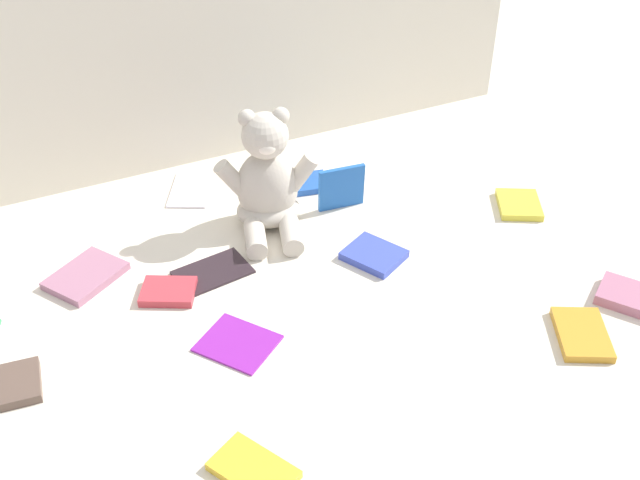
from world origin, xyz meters
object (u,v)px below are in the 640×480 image
object	(u,v)px
book_case_4	(519,205)
book_case_6	(238,342)
book_case_1	(582,334)
book_case_0	(297,185)
book_case_11	(341,188)
book_case_3	(0,388)
teddy_bear	(268,184)
book_case_5	(168,292)
book_case_10	(374,255)
book_case_8	(213,271)
book_case_9	(190,189)
book_case_13	(635,299)
book_case_12	(254,470)
book_case_7	(86,276)

from	to	relation	value
book_case_4	book_case_6	world-z (taller)	book_case_4
book_case_1	book_case_0	bearing A→B (deg)	138.23
book_case_11	book_case_3	bearing A→B (deg)	-156.34
teddy_bear	book_case_5	size ratio (longest dim) A/B	2.63
book_case_3	book_case_6	distance (m)	0.37
book_case_10	book_case_4	bearing A→B (deg)	-23.99
book_case_8	book_case_11	xyz separation A→B (m)	(0.31, 0.09, 0.04)
book_case_9	book_case_10	size ratio (longest dim) A/B	1.29
book_case_0	book_case_6	size ratio (longest dim) A/B	1.11
book_case_5	book_case_13	distance (m)	0.82
book_case_3	book_case_9	world-z (taller)	book_case_3
book_case_1	book_case_4	distance (m)	0.38
book_case_4	book_case_11	size ratio (longest dim) A/B	1.05
book_case_1	book_case_8	distance (m)	0.65
book_case_3	book_case_6	world-z (taller)	book_case_3
book_case_12	book_case_13	bearing A→B (deg)	154.98
book_case_11	book_case_5	bearing A→B (deg)	-158.17
book_case_9	book_case_12	bearing A→B (deg)	105.91
book_case_8	book_case_11	size ratio (longest dim) A/B	1.38
book_case_8	book_case_13	world-z (taller)	book_case_13
book_case_4	book_case_5	bearing A→B (deg)	-155.30
book_case_4	book_case_0	bearing A→B (deg)	173.11
book_case_7	book_case_8	world-z (taller)	book_case_7
book_case_0	book_case_7	size ratio (longest dim) A/B	1.01
book_case_6	book_case_3	bearing A→B (deg)	134.56
book_case_6	book_case_7	xyz separation A→B (m)	(-0.19, 0.28, 0.00)
book_case_4	book_case_6	size ratio (longest dim) A/B	0.85
book_case_0	book_case_3	distance (m)	0.72
book_case_1	book_case_5	bearing A→B (deg)	173.09
book_case_10	book_case_0	bearing A→B (deg)	68.52
book_case_3	book_case_11	xyz separation A→B (m)	(0.69, 0.23, 0.04)
book_case_4	book_case_3	bearing A→B (deg)	-148.19
book_case_3	book_case_13	size ratio (longest dim) A/B	0.95
book_case_7	book_case_10	size ratio (longest dim) A/B	1.27
book_case_8	book_case_12	xyz separation A→B (m)	(-0.09, -0.44, 0.00)
teddy_bear	book_case_13	world-z (taller)	teddy_bear
book_case_3	book_case_11	bearing A→B (deg)	-65.76
book_case_7	book_case_9	size ratio (longest dim) A/B	0.98
book_case_9	book_case_10	world-z (taller)	book_case_10
book_case_0	book_case_6	world-z (taller)	book_case_0
book_case_0	book_case_4	size ratio (longest dim) A/B	1.30
book_case_4	book_case_8	size ratio (longest dim) A/B	0.76
teddy_bear	book_case_12	xyz separation A→B (m)	(-0.25, -0.54, -0.08)
book_case_12	book_case_4	bearing A→B (deg)	178.47
teddy_bear	book_case_7	world-z (taller)	teddy_bear
book_case_10	book_case_12	bearing A→B (deg)	-164.56
book_case_4	book_case_12	distance (m)	0.82
book_case_9	book_case_5	bearing A→B (deg)	92.66
book_case_7	book_case_9	distance (m)	0.33
book_case_3	book_case_5	distance (m)	0.32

